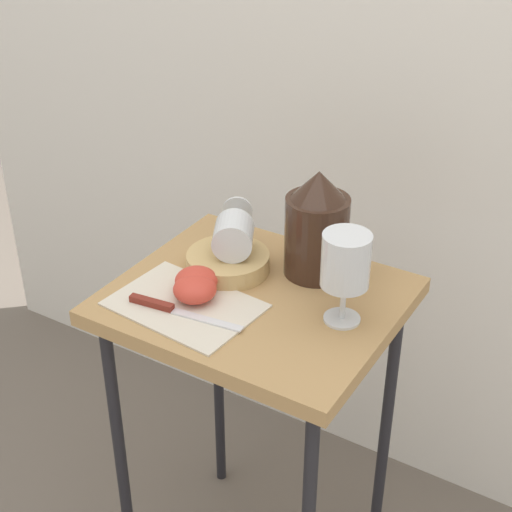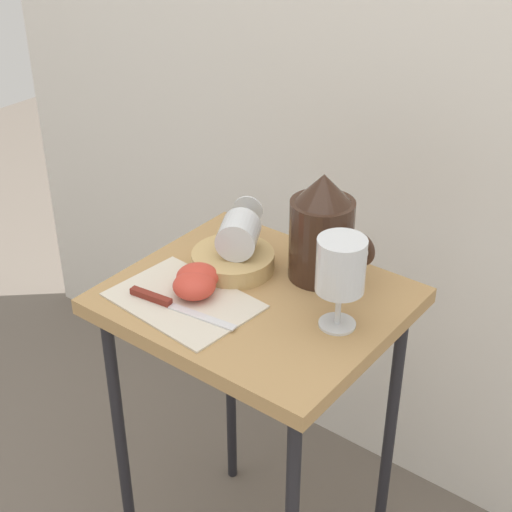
% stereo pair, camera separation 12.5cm
% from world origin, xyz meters
% --- Properties ---
extents(curtain_drape, '(2.40, 0.03, 1.83)m').
position_xyz_m(curtain_drape, '(0.00, 0.48, 0.91)').
color(curtain_drape, silver).
rests_on(curtain_drape, ground_plane).
extents(table, '(0.50, 0.43, 0.74)m').
position_xyz_m(table, '(0.00, 0.00, 0.65)').
color(table, '#AD8451').
rests_on(table, ground_plane).
extents(linen_napkin, '(0.27, 0.20, 0.00)m').
position_xyz_m(linen_napkin, '(-0.09, -0.10, 0.74)').
color(linen_napkin, beige).
rests_on(linen_napkin, table).
extents(basket_tray, '(0.16, 0.16, 0.03)m').
position_xyz_m(basket_tray, '(-0.09, 0.04, 0.75)').
color(basket_tray, tan).
rests_on(basket_tray, table).
extents(pitcher, '(0.17, 0.12, 0.21)m').
position_xyz_m(pitcher, '(0.06, 0.12, 0.82)').
color(pitcher, '#382319').
rests_on(pitcher, table).
extents(wine_glass_upright, '(0.08, 0.08, 0.17)m').
position_xyz_m(wine_glass_upright, '(0.17, 0.01, 0.85)').
color(wine_glass_upright, silver).
rests_on(wine_glass_upright, table).
extents(wine_glass_tipped_near, '(0.13, 0.16, 0.07)m').
position_xyz_m(wine_glass_tipped_near, '(-0.08, 0.06, 0.81)').
color(wine_glass_tipped_near, silver).
rests_on(wine_glass_tipped_near, basket_tray).
extents(apple_half_left, '(0.08, 0.08, 0.04)m').
position_xyz_m(apple_half_left, '(-0.08, -0.08, 0.76)').
color(apple_half_left, '#CC3D2D').
rests_on(apple_half_left, linen_napkin).
extents(apple_half_right, '(0.08, 0.08, 0.04)m').
position_xyz_m(apple_half_right, '(-0.09, -0.05, 0.76)').
color(apple_half_right, '#CC3D2D').
rests_on(apple_half_right, linen_napkin).
extents(knife, '(0.22, 0.04, 0.01)m').
position_xyz_m(knife, '(-0.10, -0.13, 0.74)').
color(knife, silver).
rests_on(knife, linen_napkin).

